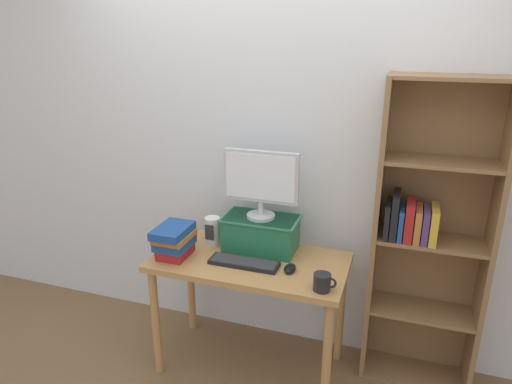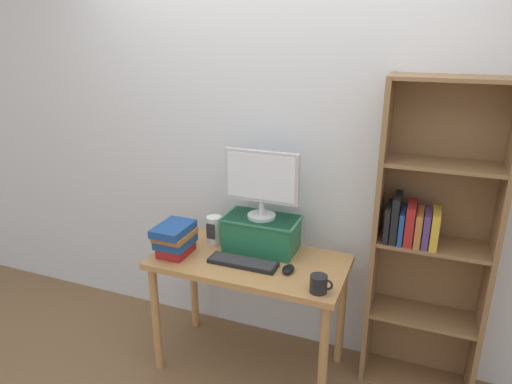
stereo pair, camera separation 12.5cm
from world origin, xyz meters
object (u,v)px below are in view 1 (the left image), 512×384
desk (250,275)px  riser_box (261,232)px  keyboard (244,263)px  book_stack (174,240)px  coffee_mug (322,282)px  computer_mouse (290,268)px  computer_monitor (261,181)px  desk_speaker (213,231)px  bookshelf_unit (427,237)px

desk → riser_box: size_ratio=2.50×
keyboard → book_stack: 0.44m
desk → coffee_mug: bearing=-23.2°
desk → computer_mouse: 0.29m
computer_monitor → book_stack: (-0.45, -0.25, -0.34)m
keyboard → desk_speaker: (-0.28, 0.20, 0.08)m
computer_monitor → keyboard: computer_monitor is taller
bookshelf_unit → keyboard: 1.05m
book_stack → coffee_mug: size_ratio=2.14×
riser_box → coffee_mug: riser_box is taller
bookshelf_unit → book_stack: bearing=-165.6°
bookshelf_unit → riser_box: bearing=-173.5°
desk → computer_mouse: bearing=-13.4°
coffee_mug → desk_speaker: (-0.76, 0.33, 0.04)m
desk → desk_speaker: bearing=156.3°
riser_box → keyboard: (-0.03, -0.22, -0.10)m
bookshelf_unit → desk_speaker: 1.27m
computer_mouse → coffee_mug: (0.21, -0.14, 0.03)m
desk → desk_speaker: size_ratio=6.49×
riser_box → bookshelf_unit: bearing=6.5°
bookshelf_unit → keyboard: size_ratio=4.48×
desk → bookshelf_unit: bookshelf_unit is taller
keyboard → computer_monitor: bearing=82.7°
computer_monitor → desk_speaker: 0.47m
desk_speaker → desk: bearing=-23.7°
bookshelf_unit → riser_box: size_ratio=3.97×
computer_monitor → keyboard: bearing=-97.3°
keyboard → computer_mouse: 0.27m
bookshelf_unit → computer_monitor: size_ratio=4.00×
riser_box → computer_monitor: 0.33m
keyboard → coffee_mug: bearing=-15.0°
riser_box → computer_monitor: size_ratio=1.01×
keyboard → coffee_mug: (0.48, -0.13, 0.03)m
coffee_mug → desk_speaker: size_ratio=0.69×
computer_mouse → desk_speaker: bearing=161.0°
computer_mouse → desk: bearing=166.6°
desk → computer_mouse: computer_mouse is taller
computer_mouse → book_stack: book_stack is taller
computer_monitor → book_stack: bearing=-151.0°
computer_monitor → keyboard: 0.48m
desk_speaker → computer_mouse: bearing=-19.0°
desk → riser_box: bearing=82.8°
desk → keyboard: size_ratio=2.82×
coffee_mug → desk_speaker: 0.83m
computer_mouse → coffee_mug: 0.25m
desk → keyboard: keyboard is taller
computer_monitor → computer_mouse: (0.24, -0.21, -0.42)m
bookshelf_unit → computer_monitor: bearing=-173.4°
desk → computer_monitor: size_ratio=2.52×
riser_box → coffee_mug: bearing=-38.0°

